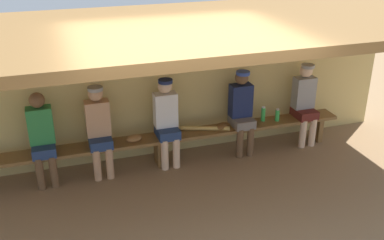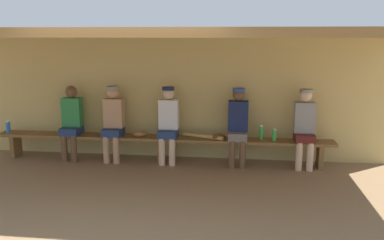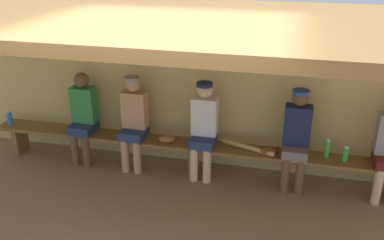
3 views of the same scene
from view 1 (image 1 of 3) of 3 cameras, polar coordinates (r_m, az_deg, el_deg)
name	(u,v)px [view 1 (image 1 of 3)]	position (r m, az deg, el deg)	size (l,w,h in m)	color
ground_plane	(190,222)	(5.82, -0.30, -12.66)	(24.00, 24.00, 0.00)	#8C6D4C
back_wall	(150,87)	(7.01, -5.31, 4.14)	(8.00, 0.20, 2.20)	tan
dugout_roof	(171,30)	(5.47, -2.63, 11.16)	(8.00, 2.80, 0.12)	brown
bench	(158,141)	(6.89, -4.24, -2.65)	(6.00, 0.36, 0.46)	brown
player_shirtless_tan	(305,100)	(7.65, 13.91, 2.41)	(0.34, 0.42, 1.34)	#591E19
player_with_sunglasses	(167,118)	(6.77, -3.19, 0.24)	(0.34, 0.42, 1.34)	navy
player_near_post	(242,108)	(7.15, 6.23, 1.45)	(0.34, 0.42, 1.34)	slate
player_in_blue	(99,127)	(6.62, -11.56, -0.85)	(0.34, 0.42, 1.34)	navy
player_middle	(42,135)	(6.60, -18.23, -1.84)	(0.34, 0.42, 1.34)	navy
water_bottle_clear	(263,114)	(7.41, 8.87, 0.74)	(0.07, 0.07, 0.25)	green
water_bottle_orange	(277,115)	(7.46, 10.60, 0.61)	(0.07, 0.07, 0.21)	green
baseball_glove_tan	(222,126)	(7.10, 3.81, -0.76)	(0.24, 0.17, 0.09)	brown
baseball_glove_worn	(134,138)	(6.75, -7.26, -2.28)	(0.24, 0.17, 0.09)	olive
baseball_bat	(205,128)	(7.04, 1.65, -1.04)	(0.07, 0.07, 0.76)	tan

